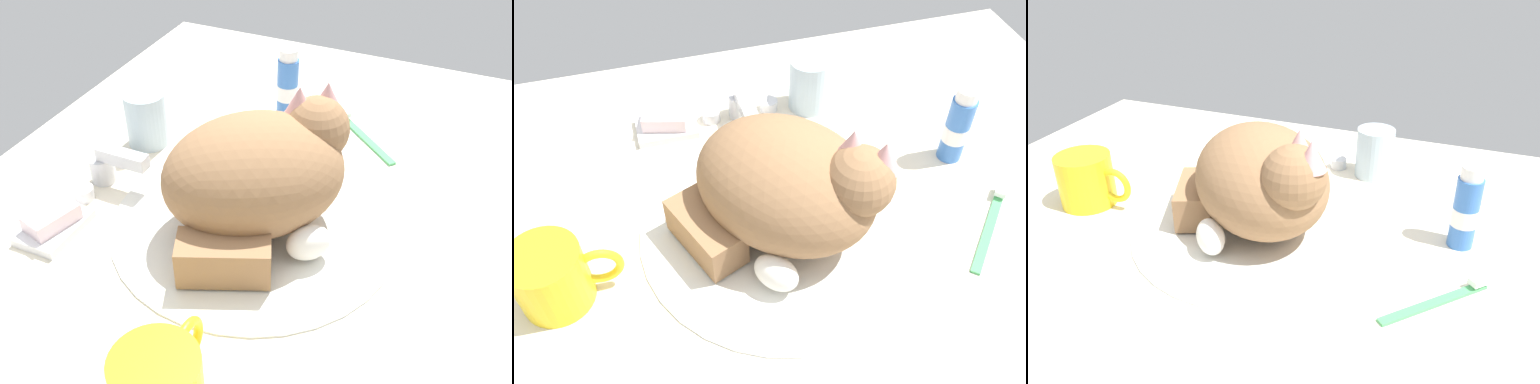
% 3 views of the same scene
% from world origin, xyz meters
% --- Properties ---
extents(ground_plane, '(1.10, 0.83, 0.03)m').
position_xyz_m(ground_plane, '(0.00, 0.00, -0.01)').
color(ground_plane, silver).
extents(sink_basin, '(0.37, 0.37, 0.01)m').
position_xyz_m(sink_basin, '(0.00, 0.00, 0.00)').
color(sink_basin, silver).
rests_on(sink_basin, ground_plane).
extents(faucet, '(0.12, 0.09, 0.06)m').
position_xyz_m(faucet, '(0.00, 0.22, 0.02)').
color(faucet, silver).
rests_on(faucet, ground_plane).
extents(cat, '(0.29, 0.29, 0.17)m').
position_xyz_m(cat, '(0.00, -0.01, 0.08)').
color(cat, '#936B47').
rests_on(cat, sink_basin).
extents(rinse_cup, '(0.06, 0.06, 0.08)m').
position_xyz_m(rinse_cup, '(0.11, 0.23, 0.04)').
color(rinse_cup, silver).
rests_on(rinse_cup, ground_plane).
extents(soap_dish, '(0.09, 0.06, 0.01)m').
position_xyz_m(soap_dish, '(-0.12, 0.23, 0.01)').
color(soap_dish, white).
rests_on(soap_dish, ground_plane).
extents(soap_bar, '(0.07, 0.06, 0.02)m').
position_xyz_m(soap_bar, '(-0.12, 0.23, 0.02)').
color(soap_bar, silver).
rests_on(soap_bar, soap_dish).
extents(toothpaste_bottle, '(0.04, 0.04, 0.12)m').
position_xyz_m(toothpaste_bottle, '(0.27, 0.06, 0.06)').
color(toothpaste_bottle, '#3870C6').
rests_on(toothpaste_bottle, ground_plane).
extents(toothbrush, '(0.11, 0.12, 0.02)m').
position_xyz_m(toothbrush, '(0.26, -0.07, 0.01)').
color(toothbrush, '#4CB266').
rests_on(toothbrush, ground_plane).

